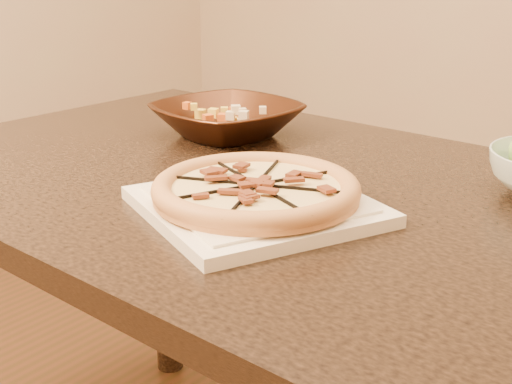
# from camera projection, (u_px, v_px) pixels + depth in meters

# --- Properties ---
(dining_table) EXTENTS (1.32, 0.89, 0.75)m
(dining_table) POSITION_uv_depth(u_px,v_px,m) (256.00, 240.00, 1.19)
(dining_table) COLOR #362316
(dining_table) RESTS_ON floor
(plate) EXTENTS (0.38, 0.38, 0.02)m
(plate) POSITION_uv_depth(u_px,v_px,m) (256.00, 205.00, 0.99)
(plate) COLOR white
(plate) RESTS_ON dining_table
(pizza) EXTENTS (0.29, 0.29, 0.03)m
(pizza) POSITION_uv_depth(u_px,v_px,m) (256.00, 189.00, 0.98)
(pizza) COLOR #CB9449
(pizza) RESTS_ON plate
(bronze_bowl) EXTENTS (0.30, 0.30, 0.06)m
(bronze_bowl) POSITION_uv_depth(u_px,v_px,m) (227.00, 120.00, 1.37)
(bronze_bowl) COLOR #412212
(bronze_bowl) RESTS_ON dining_table
(mixed_dish) EXTENTS (0.13, 0.13, 0.03)m
(mixed_dish) POSITION_uv_depth(u_px,v_px,m) (226.00, 96.00, 1.36)
(mixed_dish) COLOR beige
(mixed_dish) RESTS_ON bronze_bowl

